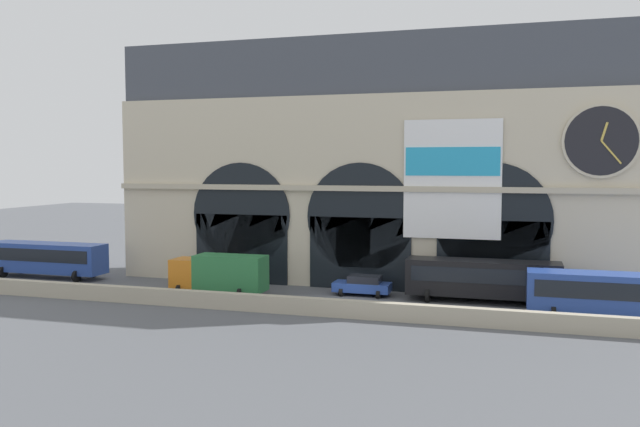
# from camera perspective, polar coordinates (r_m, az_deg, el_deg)

# --- Properties ---
(ground_plane) EXTENTS (200.00, 200.00, 0.00)m
(ground_plane) POSITION_cam_1_polar(r_m,az_deg,el_deg) (48.64, 2.11, -7.68)
(ground_plane) COLOR #54565B
(quay_parapet_wall) EXTENTS (90.00, 0.70, 1.17)m
(quay_parapet_wall) POSITION_cam_1_polar(r_m,az_deg,el_deg) (43.98, 0.53, -8.19)
(quay_parapet_wall) COLOR #B2A891
(quay_parapet_wall) RESTS_ON ground
(station_building) EXTENTS (43.44, 6.24, 20.57)m
(station_building) POSITION_cam_1_polar(r_m,az_deg,el_deg) (55.27, 4.26, 4.20)
(station_building) COLOR beige
(station_building) RESTS_ON ground
(bus_westmost) EXTENTS (11.00, 3.25, 3.10)m
(bus_westmost) POSITION_cam_1_polar(r_m,az_deg,el_deg) (63.29, -22.68, -3.58)
(bus_westmost) COLOR #28479E
(bus_westmost) RESTS_ON ground
(box_truck_midwest) EXTENTS (7.50, 2.91, 3.12)m
(box_truck_midwest) POSITION_cam_1_polar(r_m,az_deg,el_deg) (51.35, -8.72, -5.16)
(box_truck_midwest) COLOR orange
(box_truck_midwest) RESTS_ON ground
(car_center) EXTENTS (4.40, 2.22, 1.55)m
(car_center) POSITION_cam_1_polar(r_m,az_deg,el_deg) (50.83, 3.75, -6.24)
(car_center) COLOR #28479E
(car_center) RESTS_ON ground
(bus_mideast) EXTENTS (11.00, 3.25, 3.10)m
(bus_mideast) POSITION_cam_1_polar(r_m,az_deg,el_deg) (49.46, 13.98, -5.51)
(bus_mideast) COLOR black
(bus_mideast) RESTS_ON ground
(bus_east) EXTENTS (11.00, 3.25, 3.10)m
(bus_east) POSITION_cam_1_polar(r_m,az_deg,el_deg) (46.36, 24.44, -6.42)
(bus_east) COLOR #28479E
(bus_east) RESTS_ON ground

